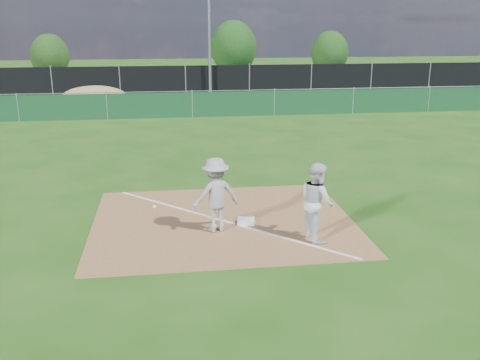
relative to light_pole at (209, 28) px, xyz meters
name	(u,v)px	position (x,y,z in m)	size (l,w,h in m)	color
ground	(199,139)	(-1.50, -12.70, -4.00)	(90.00, 90.00, 0.00)	#214E10
infield_dirt	(223,221)	(-1.50, -21.70, -3.99)	(6.00, 5.00, 0.02)	olive
foul_line	(223,221)	(-1.50, -21.70, -3.98)	(0.08, 7.00, 0.01)	white
green_fence	(192,105)	(-1.50, -7.70, -3.40)	(44.00, 0.05, 1.20)	#103C1E
dirt_mound	(94,97)	(-6.50, -4.20, -3.42)	(3.38, 2.60, 1.17)	#A3854E
black_fence	(186,80)	(-1.50, 0.30, -3.10)	(46.00, 0.04, 1.80)	black
parking_lot	(183,85)	(-1.50, 5.30, -4.00)	(46.00, 9.00, 0.01)	black
light_pole	(209,28)	(0.00, 0.00, 0.00)	(0.16, 0.16, 8.00)	slate
first_base	(246,221)	(-0.99, -21.90, -3.94)	(0.39, 0.39, 0.08)	white
play_at_first	(216,195)	(-1.72, -22.25, -3.15)	(1.98, 0.90, 1.66)	#ADADAF
runner	(317,201)	(0.36, -22.96, -3.15)	(0.82, 0.64, 1.69)	silver
car_left	(110,77)	(-6.56, 5.04, -3.33)	(1.56, 3.88, 1.32)	#AAADB2
car_mid	(190,77)	(-1.07, 4.55, -3.32)	(1.43, 4.10, 1.35)	#101932
car_right	(249,77)	(3.07, 4.31, -3.40)	(1.66, 4.09, 1.19)	black
tree_left	(50,56)	(-11.62, 10.96, -2.21)	(2.94, 2.94, 3.48)	#382316
tree_mid	(234,47)	(2.90, 11.51, -1.69)	(3.79, 3.79, 4.49)	#382316
tree_right	(330,53)	(10.88, 10.81, -2.13)	(3.06, 3.06, 3.63)	#382316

